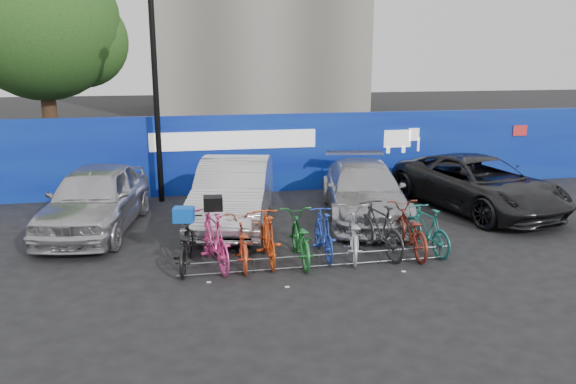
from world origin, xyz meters
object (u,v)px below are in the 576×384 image
object	(u,v)px
car_3	(478,184)
bike_4	(300,238)
bike_9	(427,229)
lamppost	(156,87)
bike_3	(268,237)
bike_7	(379,229)
car_1	(234,192)
bike_8	(409,230)
bike_6	(353,233)
bike_1	(214,238)
tree	(48,26)
car_0	(95,198)
bike_5	(323,233)
car_2	(364,191)
bike_0	(185,244)
bike_rack	(319,261)
bike_2	(242,242)

from	to	relation	value
car_3	bike_4	size ratio (longest dim) A/B	2.73
bike_9	car_3	bearing A→B (deg)	-143.63
lamppost	bike_3	world-z (taller)	lamppost
bike_3	bike_7	xyz separation A→B (m)	(2.39, -0.00, 0.04)
lamppost	bike_9	world-z (taller)	lamppost
lamppost	bike_4	size ratio (longest dim) A/B	3.18
car_1	bike_8	distance (m)	4.53
bike_6	bike_1	bearing A→B (deg)	15.67
tree	car_0	bearing A→B (deg)	-73.67
bike_7	bike_5	bearing A→B (deg)	-15.72
car_2	bike_9	size ratio (longest dim) A/B	2.88
car_1	bike_0	size ratio (longest dim) A/B	2.68
lamppost	bike_9	xyz separation A→B (m)	(5.72, -5.50, -2.76)
bike_0	car_2	bearing A→B (deg)	-142.50
bike_4	bike_8	distance (m)	2.41
car_3	bike_1	xyz separation A→B (m)	(-7.36, -2.88, -0.14)
tree	bike_8	distance (m)	14.24
car_3	bike_8	world-z (taller)	car_3
car_0	car_2	world-z (taller)	car_0
bike_rack	bike_9	bearing A→B (deg)	11.21
lamppost	bike_5	xyz separation A→B (m)	(3.46, -5.36, -2.76)
bike_1	tree	bearing A→B (deg)	-77.08
car_0	bike_8	size ratio (longest dim) A/B	2.37
bike_1	bike_3	bearing A→B (deg)	168.92
tree	bike_9	xyz separation A→B (m)	(9.29, -10.16, -4.56)
bike_4	bike_8	bearing A→B (deg)	-176.96
bike_2	bike_3	world-z (taller)	bike_3
car_0	bike_0	world-z (taller)	car_0
tree	bike_4	bearing A→B (deg)	-57.48
bike_5	bike_7	size ratio (longest dim) A/B	0.89
car_2	car_3	size ratio (longest dim) A/B	0.93
bike_0	bike_3	size ratio (longest dim) A/B	1.03
bike_9	car_1	bearing A→B (deg)	-46.62
bike_0	bike_8	world-z (taller)	bike_8
car_2	bike_2	xyz separation A→B (m)	(-3.51, -2.78, -0.23)
tree	bike_rack	bearing A→B (deg)	-57.55
tree	car_0	distance (m)	8.62
car_0	car_3	world-z (taller)	car_0
car_1	bike_9	distance (m)	4.84
bike_2	bike_7	xyz separation A→B (m)	(2.93, -0.01, 0.10)
bike_6	car_1	bearing A→B (deg)	-37.18
car_2	bike_9	xyz separation A→B (m)	(0.48, -2.82, -0.20)
lamppost	bike_4	bearing A→B (deg)	-62.17
bike_3	bike_5	bearing A→B (deg)	-174.19
bike_1	bike_6	xyz separation A→B (m)	(2.91, 0.04, -0.09)
tree	bike_5	bearing A→B (deg)	-54.94
car_1	car_2	xyz separation A→B (m)	(3.38, -0.09, -0.10)
bike_rack	car_1	xyz separation A→B (m)	(-1.34, 3.42, 0.64)
tree	bike_8	bearing A→B (deg)	-48.75
bike_rack	bike_6	xyz separation A→B (m)	(0.88, 0.56, 0.34)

